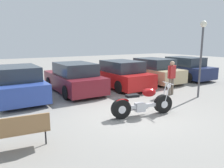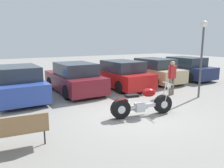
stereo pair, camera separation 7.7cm
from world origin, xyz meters
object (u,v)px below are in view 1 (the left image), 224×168
parked_car_red (120,75)px  parked_car_champagne (152,71)px  parked_car_navy (183,69)px  park_bench (12,130)px  motorcycle (142,103)px  parked_car_maroon (74,79)px  person_standing (172,75)px  lamp_post (202,45)px  parked_car_blue (18,84)px

parked_car_red → parked_car_champagne: size_ratio=1.00×
parked_car_navy → park_bench: 12.79m
motorcycle → parked_car_maroon: size_ratio=0.54×
motorcycle → parked_car_maroon: parked_car_maroon is taller
parked_car_maroon → parked_car_red: bearing=-4.7°
parked_car_maroon → park_bench: (-3.62, -5.18, -0.16)m
motorcycle → park_bench: motorcycle is taller
parked_car_red → motorcycle: bearing=-114.2°
parked_car_red → person_standing: bearing=-68.5°
lamp_post → parked_car_red: bearing=115.8°
parked_car_red → lamp_post: lamp_post is taller
parked_car_maroon → parked_car_blue: bearing=-179.7°
parked_car_red → park_bench: bearing=-141.9°
park_bench → person_standing: size_ratio=1.06×
parked_car_blue → parked_car_champagne: bearing=0.9°
motorcycle → parked_car_blue: 5.82m
parked_car_red → park_bench: (-6.32, -4.96, -0.16)m
parked_car_blue → lamp_post: lamp_post is taller
parked_car_champagne → park_bench: bearing=-149.6°
motorcycle → lamp_post: lamp_post is taller
parked_car_champagne → motorcycle: bearing=-134.3°
parked_car_blue → parked_car_red: (5.41, -0.20, 0.00)m
parked_car_champagne → park_bench: size_ratio=2.47×
parked_car_red → lamp_post: 4.64m
parked_car_navy → parked_car_blue: bearing=179.7°
park_bench → motorcycle: bearing=5.7°
motorcycle → parked_car_red: (2.04, 4.53, 0.26)m
park_bench → lamp_post: (8.19, 1.09, 1.90)m
parked_car_navy → parked_car_red: bearing=-178.5°
parked_car_blue → lamp_post: (7.28, -4.08, 1.74)m
parked_car_champagne → parked_car_red: bearing=-173.1°
motorcycle → parked_car_red: parked_car_red is taller
parked_car_red → parked_car_blue: bearing=177.8°
parked_car_navy → park_bench: parked_car_navy is taller
parked_car_champagne → lamp_post: (-0.83, -4.20, 1.74)m
parked_car_maroon → person_standing: bearing=-38.9°
parked_car_navy → person_standing: 5.24m
person_standing → lamp_post: bearing=-53.5°
parked_car_champagne → lamp_post: size_ratio=1.25×
parked_car_maroon → person_standing: person_standing is taller
person_standing → motorcycle: bearing=-152.2°
motorcycle → parked_car_maroon: 4.80m
parked_car_maroon → parked_car_champagne: same height
parked_car_red → parked_car_navy: same height
motorcycle → parked_car_champagne: 6.79m
lamp_post → park_bench: bearing=-172.4°
parked_car_champagne → lamp_post: bearing=-101.2°
parked_car_champagne → park_bench: 10.46m
motorcycle → parked_car_red: size_ratio=0.54×
park_bench → lamp_post: bearing=7.6°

